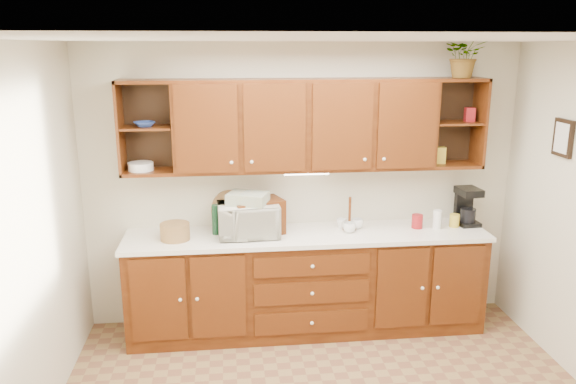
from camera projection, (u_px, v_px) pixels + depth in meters
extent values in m
plane|color=white|center=(346.00, 39.00, 3.21)|extent=(4.00, 4.00, 0.00)
plane|color=beige|center=(303.00, 186.00, 5.22)|extent=(4.00, 0.00, 4.00)
plane|color=beige|center=(9.00, 266.00, 3.32)|extent=(0.00, 3.50, 3.50)
cube|color=#371506|center=(307.00, 283.00, 5.15)|extent=(3.20, 0.60, 0.90)
cube|color=white|center=(307.00, 235.00, 5.02)|extent=(3.24, 0.64, 0.04)
cube|color=#371506|center=(306.00, 125.00, 4.91)|extent=(2.30, 0.33, 0.80)
cube|color=black|center=(148.00, 125.00, 4.91)|extent=(0.45, 0.02, 0.80)
cube|color=black|center=(450.00, 121.00, 5.21)|extent=(0.45, 0.02, 0.80)
cube|color=#371506|center=(146.00, 128.00, 4.77)|extent=(0.43, 0.30, 0.02)
cube|color=#371506|center=(457.00, 123.00, 5.06)|extent=(0.43, 0.30, 0.02)
cube|color=#371506|center=(460.00, 79.00, 4.97)|extent=(0.45, 0.33, 0.03)
cube|color=white|center=(306.00, 173.00, 4.97)|extent=(0.40, 0.05, 0.02)
cube|color=black|center=(563.00, 138.00, 4.48)|extent=(0.03, 0.24, 0.30)
cylinder|color=olive|center=(175.00, 232.00, 4.83)|extent=(0.31, 0.31, 0.14)
imported|color=beige|center=(248.00, 220.00, 4.91)|extent=(0.55, 0.39, 0.29)
cube|color=tan|center=(248.00, 198.00, 4.86)|extent=(0.40, 0.35, 0.10)
cylinder|color=black|center=(216.00, 220.00, 4.96)|extent=(0.09, 0.09, 0.27)
cylinder|color=olive|center=(230.00, 227.00, 5.16)|extent=(0.37, 0.21, 0.35)
cube|color=#371506|center=(257.00, 217.00, 4.97)|extent=(0.51, 0.40, 0.31)
cylinder|color=#371506|center=(350.00, 213.00, 5.07)|extent=(0.02, 0.02, 0.31)
cylinder|color=#371506|center=(349.00, 229.00, 5.11)|extent=(0.12, 0.12, 0.02)
imported|color=white|center=(357.00, 224.00, 5.13)|extent=(0.14, 0.14, 0.09)
imported|color=white|center=(342.00, 223.00, 5.15)|extent=(0.14, 0.14, 0.09)
imported|color=white|center=(349.00, 228.00, 5.02)|extent=(0.14, 0.14, 0.09)
cylinder|color=maroon|center=(417.00, 221.00, 5.14)|extent=(0.11, 0.11, 0.13)
cylinder|color=white|center=(437.00, 220.00, 5.12)|extent=(0.08, 0.08, 0.17)
cylinder|color=gold|center=(454.00, 221.00, 5.18)|extent=(0.11, 0.11, 0.12)
cube|color=black|center=(466.00, 222.00, 5.26)|extent=(0.21, 0.26, 0.04)
cube|color=black|center=(463.00, 204.00, 5.31)|extent=(0.17, 0.07, 0.30)
cube|color=black|center=(469.00, 192.00, 5.18)|extent=(0.21, 0.26, 0.07)
cylinder|color=black|center=(468.00, 215.00, 5.22)|extent=(0.15, 0.15, 0.13)
imported|color=#274190|center=(144.00, 124.00, 4.73)|extent=(0.23, 0.23, 0.04)
cylinder|color=white|center=(141.00, 166.00, 4.84)|extent=(0.27, 0.27, 0.07)
cube|color=gold|center=(440.00, 155.00, 5.11)|extent=(0.09, 0.07, 0.15)
cube|color=maroon|center=(470.00, 115.00, 5.05)|extent=(0.09, 0.08, 0.12)
imported|color=#999999|center=(465.00, 55.00, 4.85)|extent=(0.42, 0.38, 0.39)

